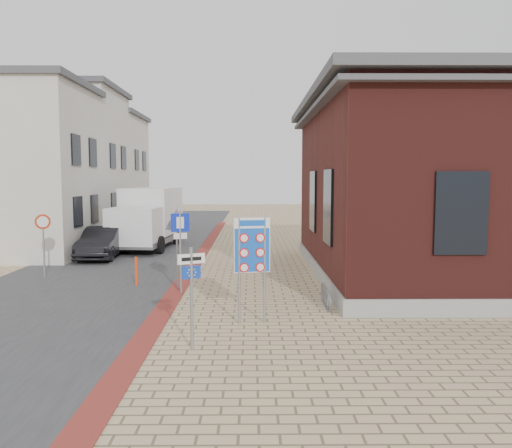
# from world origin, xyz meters

# --- Properties ---
(ground) EXTENTS (120.00, 120.00, 0.00)m
(ground) POSITION_xyz_m (0.00, 0.00, 0.00)
(ground) COLOR tan
(ground) RESTS_ON ground
(road_strip) EXTENTS (7.00, 60.00, 0.02)m
(road_strip) POSITION_xyz_m (-5.50, 15.00, 0.01)
(road_strip) COLOR #38383A
(road_strip) RESTS_ON ground
(curb_strip) EXTENTS (0.60, 40.00, 0.02)m
(curb_strip) POSITION_xyz_m (-2.00, 10.00, 0.01)
(curb_strip) COLOR maroon
(curb_strip) RESTS_ON ground
(brick_building) EXTENTS (13.00, 13.00, 6.80)m
(brick_building) POSITION_xyz_m (8.99, 7.00, 3.49)
(brick_building) COLOR gray
(brick_building) RESTS_ON ground
(townhouse_near) EXTENTS (7.40, 6.40, 8.30)m
(townhouse_near) POSITION_xyz_m (-10.99, 12.00, 4.17)
(townhouse_near) COLOR beige
(townhouse_near) RESTS_ON ground
(townhouse_mid) EXTENTS (7.40, 6.40, 9.10)m
(townhouse_mid) POSITION_xyz_m (-10.99, 18.00, 4.57)
(townhouse_mid) COLOR beige
(townhouse_mid) RESTS_ON ground
(townhouse_far) EXTENTS (7.40, 6.40, 8.30)m
(townhouse_far) POSITION_xyz_m (-10.99, 24.00, 4.17)
(townhouse_far) COLOR beige
(townhouse_far) RESTS_ON ground
(bike_rack) EXTENTS (0.08, 1.80, 0.60)m
(bike_rack) POSITION_xyz_m (2.65, 2.20, 0.26)
(bike_rack) COLOR slate
(bike_rack) RESTS_ON ground
(sedan) EXTENTS (1.71, 4.48, 1.46)m
(sedan) POSITION_xyz_m (-6.50, 11.20, 0.73)
(sedan) COLOR black
(sedan) RESTS_ON ground
(box_truck) EXTENTS (3.01, 6.29, 3.19)m
(box_truck) POSITION_xyz_m (-5.04, 14.40, 1.65)
(box_truck) COLOR slate
(box_truck) RESTS_ON ground
(border_sign) EXTENTS (0.93, 0.21, 2.73)m
(border_sign) POSITION_xyz_m (0.50, 0.50, 1.96)
(border_sign) COLOR gray
(border_sign) RESTS_ON ground
(essen_sign) EXTENTS (0.57, 0.29, 2.25)m
(essen_sign) POSITION_xyz_m (-0.80, -1.50, 1.47)
(essen_sign) COLOR gray
(essen_sign) RESTS_ON ground
(parking_sign) EXTENTS (0.57, 0.22, 2.68)m
(parking_sign) POSITION_xyz_m (-1.80, 3.85, 1.84)
(parking_sign) COLOR gray
(parking_sign) RESTS_ON ground
(yield_sign) EXTENTS (0.94, 0.12, 2.66)m
(yield_sign) POSITION_xyz_m (-2.00, 4.47, 2.04)
(yield_sign) COLOR gray
(yield_sign) RESTS_ON ground
(speed_sign) EXTENTS (0.53, 0.25, 2.38)m
(speed_sign) POSITION_xyz_m (-7.31, 6.53, 1.60)
(speed_sign) COLOR gray
(speed_sign) RESTS_ON ground
(bollard) EXTENTS (0.11, 0.11, 1.01)m
(bollard) POSITION_xyz_m (-3.50, 5.00, 0.50)
(bollard) COLOR #FF410D
(bollard) RESTS_ON ground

